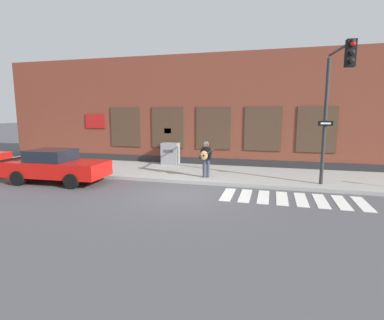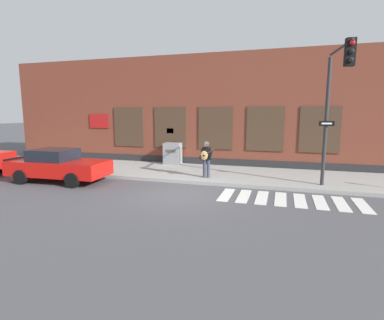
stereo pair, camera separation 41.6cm
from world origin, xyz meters
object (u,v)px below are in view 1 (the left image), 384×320
at_px(traffic_light, 334,95).
at_px(utility_box, 170,154).
at_px(red_car, 56,166).
at_px(busker, 206,157).

distance_m(traffic_light, utility_box, 9.54).
height_order(traffic_light, utility_box, traffic_light).
distance_m(red_car, utility_box, 6.49).
relative_size(busker, traffic_light, 0.31).
distance_m(red_car, traffic_light, 12.23).
bearing_deg(busker, utility_box, 132.16).
xyz_separation_m(traffic_light, utility_box, (-8.06, 4.09, -3.07)).
relative_size(busker, utility_box, 1.34).
bearing_deg(busker, traffic_light, -10.09).
bearing_deg(busker, red_car, -161.80).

